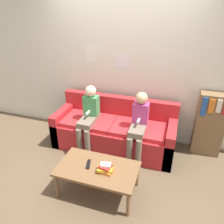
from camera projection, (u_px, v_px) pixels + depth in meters
ground_plane at (105, 163)px, 3.49m from camera, size 10.00×10.00×0.00m
wall_back at (123, 67)px, 3.71m from camera, size 8.00×0.06×2.60m
couch at (114, 131)px, 3.77m from camera, size 2.04×0.76×0.83m
coffee_table at (98, 170)px, 2.82m from camera, size 1.03×0.59×0.40m
person_left at (89, 115)px, 3.56m from camera, size 0.24×0.53×1.11m
person_right at (139, 123)px, 3.34m from camera, size 0.24×0.53×1.10m
tv_remote at (88, 164)px, 2.84m from camera, size 0.08×0.17×0.02m
book_stack at (105, 168)px, 2.72m from camera, size 0.21×0.17×0.11m
bookshelf at (209, 124)px, 3.50m from camera, size 0.44×0.26×1.06m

